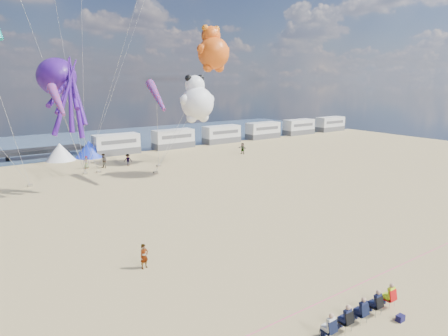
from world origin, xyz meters
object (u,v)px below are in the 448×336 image
motorhome_4 (299,127)px  beachgoer_4 (242,148)px  tent_blue (89,149)px  sandbag_c (155,172)px  motorhome_5 (330,124)px  tent_white (60,152)px  motorhome_2 (222,134)px  kite_octopus_purple (56,77)px  beachgoer_2 (128,160)px  sandbag_d (159,166)px  kite_panda (197,103)px  sandbag_a (30,185)px  sandbag_b (99,172)px  windsock_right (57,100)px  sandbag_e (85,173)px  motorhome_3 (263,130)px  motorhome_1 (173,139)px  beachgoer_0 (86,162)px  windsock_mid (157,96)px  motorhome_0 (116,144)px  standing_person (144,256)px  beachgoer_7 (104,161)px  cooler_navy (400,318)px  spectator_row (361,309)px  kite_teddy_orange (214,53)px

motorhome_4 → beachgoer_4: 24.92m
tent_blue → sandbag_c: 14.88m
motorhome_5 → tent_white: bearing=180.0°
sandbag_c → motorhome_2: bearing=36.3°
kite_octopus_purple → beachgoer_2: bearing=44.3°
sandbag_d → kite_panda: kite_panda is taller
sandbag_d → kite_octopus_purple: bearing=-176.4°
kite_panda → motorhome_5: bearing=28.1°
tent_blue → motorhome_2: bearing=0.0°
sandbag_d → sandbag_a: bearing=-176.0°
motorhome_4 → sandbag_d: motorhome_4 is taller
sandbag_b → windsock_right: (-5.90, -8.51, 8.97)m
tent_blue → sandbag_e: 10.83m
motorhome_3 → sandbag_b: bearing=-163.3°
beachgoer_2 → motorhome_1: bearing=69.2°
beachgoer_0 → windsock_mid: 14.26m
motorhome_0 → sandbag_e: bearing=-127.0°
standing_person → beachgoer_7: beachgoer_7 is taller
tent_blue → kite_panda: kite_panda is taller
cooler_navy → beachgoer_7: bearing=90.4°
beachgoer_2 → kite_octopus_purple: (-8.58, -3.33, 10.40)m
motorhome_4 → motorhome_5: (9.50, 0.00, 0.00)m
motorhome_1 → windsock_right: bearing=-138.7°
cooler_navy → sandbag_c: cooler_navy is taller
beachgoer_4 → sandbag_b: bearing=-102.9°
motorhome_3 → sandbag_c: size_ratio=13.20×
sandbag_e → windsock_mid: windsock_mid is taller
beachgoer_0 → windsock_right: windsock_right is taller
beachgoer_7 → sandbag_d: beachgoer_7 is taller
beachgoer_2 → beachgoer_4: bearing=25.3°
motorhome_3 → motorhome_5: (19.00, 0.00, 0.00)m
beachgoer_2 → beachgoer_7: 3.01m
kite_panda → windsock_mid: (-4.74, 0.56, 0.91)m
tent_white → windsock_right: size_ratio=0.84×
beachgoer_4 → windsock_mid: size_ratio=0.28×
sandbag_a → windsock_mid: bearing=-22.2°
motorhome_2 → beachgoer_2: bearing=-157.1°
tent_blue → spectator_row: tent_blue is taller
motorhome_5 → kite_panda: bearing=-157.9°
beachgoer_0 → motorhome_3: bearing=29.8°
motorhome_5 → sandbag_b: (-53.60, -10.35, -1.39)m
cooler_navy → beachgoer_2: bearing=86.1°
beachgoer_7 → kite_panda: 14.58m
motorhome_5 → tent_blue: size_ratio=1.65×
spectator_row → sandbag_b: (-0.07, 36.81, -0.54)m
motorhome_0 → motorhome_3: 28.50m
beachgoer_4 → sandbag_d: beachgoer_4 is taller
cooler_navy → kite_teddy_orange: size_ratio=0.06×
sandbag_b → sandbag_a: bearing=-165.3°
tent_white → beachgoer_7: tent_white is taller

